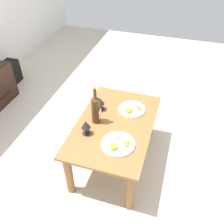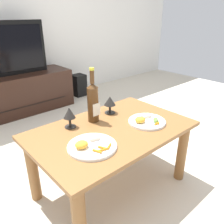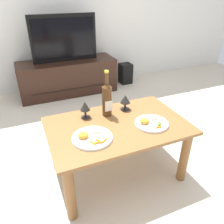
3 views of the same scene
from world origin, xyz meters
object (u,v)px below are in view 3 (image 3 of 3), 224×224
dining_table (118,135)px  tv_stand (68,77)px  tv_screen (64,38)px  dinner_plate_left (92,137)px  goblet_left (85,107)px  wine_bottle (107,98)px  dinner_plate_right (151,123)px  goblet_right (125,100)px  floor_speaker (125,73)px

dining_table → tv_stand: same height
tv_screen → dinner_plate_left: size_ratio=3.19×
dining_table → goblet_left: goblet_left is taller
wine_bottle → dinner_plate_left: wine_bottle is taller
tv_stand → dinner_plate_right: (0.20, -1.88, 0.25)m
wine_bottle → dinner_plate_right: (0.25, -0.26, -0.13)m
wine_bottle → dinner_plate_right: size_ratio=1.46×
goblet_left → dinner_plate_right: 0.51m
goblet_right → dinner_plate_right: goblet_right is taller
tv_screen → floor_speaker: 1.12m
tv_screen → floor_speaker: tv_screen is taller
wine_bottle → goblet_right: (0.17, 0.02, -0.06)m
dining_table → goblet_right: size_ratio=7.97×
wine_bottle → goblet_left: 0.18m
tv_screen → goblet_right: size_ratio=6.81×
goblet_left → dining_table: bearing=-45.2°
floor_speaker → dinner_plate_right: 2.06m
wine_bottle → dinner_plate_left: (-0.21, -0.26, -0.13)m
goblet_right → goblet_left: bearing=180.0°
tv_screen → dinner_plate_right: bearing=-83.8°
tv_stand → goblet_left: 1.64m
floor_speaker → goblet_right: size_ratio=2.46×
wine_bottle → goblet_right: size_ratio=2.84×
tv_stand → goblet_left: size_ratio=9.86×
tv_screen → dinner_plate_left: bearing=-97.8°
tv_stand → dinner_plate_left: bearing=-97.8°
dining_table → goblet_left: size_ratio=7.50×
wine_bottle → goblet_left: bearing=171.8°
dining_table → dinner_plate_right: size_ratio=4.10×
dinner_plate_right → tv_screen: bearing=96.2°
tv_stand → goblet_left: goblet_left is taller
goblet_left → goblet_right: (0.34, 0.00, -0.00)m
floor_speaker → dinner_plate_left: dinner_plate_left is taller
tv_screen → dinner_plate_right: size_ratio=3.50×
floor_speaker → dinner_plate_right: (-0.72, -1.90, 0.33)m
tv_stand → dinner_plate_left: dinner_plate_left is taller
tv_screen → floor_speaker: size_ratio=2.77×
dinner_plate_right → tv_stand: bearing=96.2°
wine_bottle → tv_screen: bearing=88.6°
goblet_left → wine_bottle: bearing=-8.2°
dining_table → tv_stand: 1.79m
tv_screen → dinner_plate_left: tv_screen is taller
dining_table → floor_speaker: bearing=62.2°
dinner_plate_right → dining_table: bearing=156.9°
floor_speaker → dinner_plate_left: (-1.18, -1.90, 0.33)m
dining_table → tv_screen: (0.02, 1.78, 0.39)m
floor_speaker → dinner_plate_left: size_ratio=1.15×
tv_stand → tv_screen: 0.54m
floor_speaker → goblet_right: goblet_right is taller
dining_table → dinner_plate_left: 0.27m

